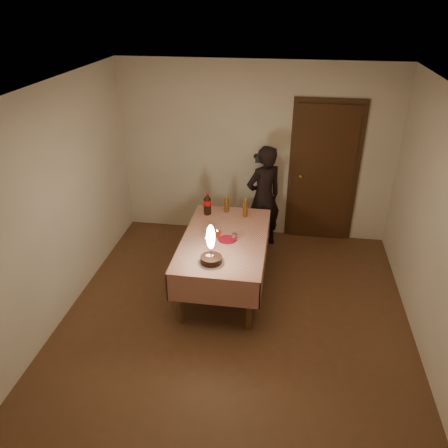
{
  "coord_description": "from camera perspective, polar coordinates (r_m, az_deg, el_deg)",
  "views": [
    {
      "loc": [
        0.47,
        -3.85,
        3.4
      ],
      "look_at": [
        -0.22,
        0.65,
        0.95
      ],
      "focal_mm": 35.0,
      "sensor_mm": 36.0,
      "label": 1
    }
  ],
  "objects": [
    {
      "name": "dining_table",
      "position": [
        5.37,
        0.08,
        -2.73
      ],
      "size": [
        1.02,
        1.72,
        0.73
      ],
      "color": "brown",
      "rests_on": "ground"
    },
    {
      "name": "cola_bottle",
      "position": [
        5.83,
        -2.19,
        2.69
      ],
      "size": [
        0.1,
        0.1,
        0.32
      ],
      "color": "black",
      "rests_on": "dining_table"
    },
    {
      "name": "ground",
      "position": [
        5.16,
        1.34,
        -12.95
      ],
      "size": [
        4.0,
        4.5,
        0.01
      ],
      "primitive_type": "cube",
      "color": "brown",
      "rests_on": "ground"
    },
    {
      "name": "red_plate",
      "position": [
        5.28,
        0.39,
        -2.04
      ],
      "size": [
        0.22,
        0.22,
        0.01
      ],
      "primitive_type": "cylinder",
      "color": "#A80B23",
      "rests_on": "dining_table"
    },
    {
      "name": "amber_bottle_right",
      "position": [
        5.78,
        2.8,
        2.06
      ],
      "size": [
        0.06,
        0.06,
        0.25
      ],
      "color": "#613710",
      "rests_on": "dining_table"
    },
    {
      "name": "clear_cup",
      "position": [
        5.25,
        1.37,
        -1.74
      ],
      "size": [
        0.07,
        0.07,
        0.09
      ],
      "primitive_type": "cylinder",
      "color": "white",
      "rests_on": "dining_table"
    },
    {
      "name": "birthday_cake",
      "position": [
        4.78,
        -1.72,
        -3.69
      ],
      "size": [
        0.3,
        0.3,
        0.47
      ],
      "color": "white",
      "rests_on": "dining_table"
    },
    {
      "name": "photographer",
      "position": [
        6.28,
        5.18,
        3.47
      ],
      "size": [
        0.67,
        0.63,
        1.55
      ],
      "color": "black",
      "rests_on": "ground"
    },
    {
      "name": "red_cup",
      "position": [
        5.38,
        -1.84,
        -0.84
      ],
      "size": [
        0.08,
        0.08,
        0.1
      ],
      "primitive_type": "cylinder",
      "color": "#B0180C",
      "rests_on": "dining_table"
    },
    {
      "name": "napkin_stack",
      "position": [
        5.39,
        -1.25,
        -1.26
      ],
      "size": [
        0.15,
        0.15,
        0.02
      ],
      "primitive_type": "cube",
      "color": "#A52A12",
      "rests_on": "dining_table"
    },
    {
      "name": "amber_bottle_left",
      "position": [
        5.89,
        0.34,
        2.64
      ],
      "size": [
        0.06,
        0.06,
        0.25
      ],
      "color": "#613710",
      "rests_on": "dining_table"
    },
    {
      "name": "room_shell",
      "position": [
        4.32,
        2.16,
        4.43
      ],
      "size": [
        4.04,
        4.54,
        2.62
      ],
      "color": "beige",
      "rests_on": "ground"
    }
  ]
}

